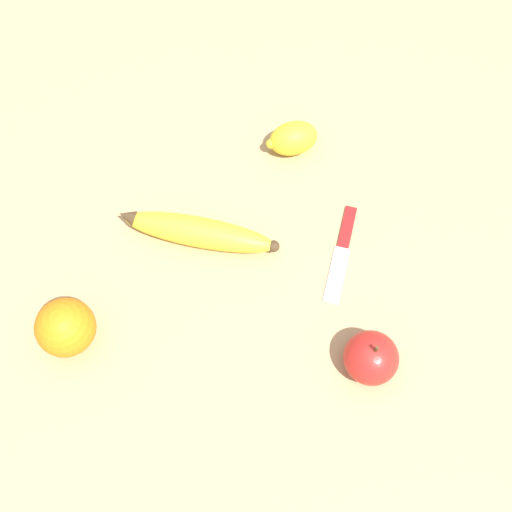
{
  "coord_description": "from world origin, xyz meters",
  "views": [
    {
      "loc": [
        -0.27,
        0.05,
        0.76
      ],
      "look_at": [
        0.07,
        -0.09,
        0.03
      ],
      "focal_mm": 42.0,
      "sensor_mm": 36.0,
      "label": 1
    }
  ],
  "objects_px": {
    "banana": "(198,232)",
    "paring_knife": "(342,249)",
    "apple": "(371,358)",
    "orange": "(66,327)",
    "lemon": "(293,138)"
  },
  "relations": [
    {
      "from": "lemon",
      "to": "orange",
      "type": "bearing_deg",
      "value": 113.96
    },
    {
      "from": "orange",
      "to": "lemon",
      "type": "height_order",
      "value": "orange"
    },
    {
      "from": "orange",
      "to": "apple",
      "type": "distance_m",
      "value": 0.39
    },
    {
      "from": "lemon",
      "to": "banana",
      "type": "bearing_deg",
      "value": 117.31
    },
    {
      "from": "banana",
      "to": "apple",
      "type": "relative_size",
      "value": 2.75
    },
    {
      "from": "apple",
      "to": "orange",
      "type": "bearing_deg",
      "value": 62.73
    },
    {
      "from": "banana",
      "to": "apple",
      "type": "distance_m",
      "value": 0.29
    },
    {
      "from": "orange",
      "to": "paring_knife",
      "type": "height_order",
      "value": "orange"
    },
    {
      "from": "banana",
      "to": "paring_knife",
      "type": "bearing_deg",
      "value": -173.13
    },
    {
      "from": "orange",
      "to": "paring_knife",
      "type": "distance_m",
      "value": 0.39
    },
    {
      "from": "banana",
      "to": "apple",
      "type": "height_order",
      "value": "apple"
    },
    {
      "from": "paring_knife",
      "to": "apple",
      "type": "bearing_deg",
      "value": 112.13
    },
    {
      "from": "banana",
      "to": "paring_knife",
      "type": "distance_m",
      "value": 0.21
    },
    {
      "from": "banana",
      "to": "paring_knife",
      "type": "relative_size",
      "value": 1.52
    },
    {
      "from": "lemon",
      "to": "paring_knife",
      "type": "relative_size",
      "value": 0.61
    }
  ]
}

